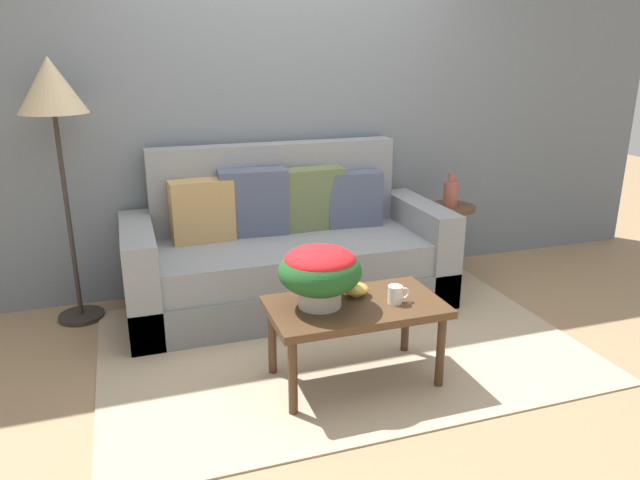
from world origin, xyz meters
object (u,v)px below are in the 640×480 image
at_px(side_table, 449,229).
at_px(floor_lamp, 52,99).
at_px(potted_plant, 320,270).
at_px(coffee_mug, 396,294).
at_px(coffee_table, 355,313).
at_px(snack_bowl, 356,289).
at_px(couch, 286,254).
at_px(table_vase, 451,193).

relative_size(side_table, floor_lamp, 0.35).
relative_size(side_table, potted_plant, 1.38).
bearing_deg(coffee_mug, coffee_table, 163.16).
height_order(coffee_table, coffee_mug, coffee_mug).
distance_m(side_table, floor_lamp, 2.87).
height_order(side_table, snack_bowl, side_table).
bearing_deg(couch, table_vase, 0.63).
distance_m(coffee_mug, snack_bowl, 0.23).
xyz_separation_m(side_table, table_vase, (-0.01, -0.01, 0.28)).
bearing_deg(coffee_mug, side_table, 49.72).
xyz_separation_m(coffee_table, table_vase, (1.22, 1.15, 0.29)).
height_order(floor_lamp, table_vase, floor_lamp).
xyz_separation_m(couch, side_table, (1.29, 0.02, 0.05)).
relative_size(coffee_table, potted_plant, 2.13).
bearing_deg(coffee_table, snack_bowl, 68.34).
bearing_deg(coffee_table, side_table, 43.20).
xyz_separation_m(potted_plant, snack_bowl, (0.22, 0.06, -0.16)).
bearing_deg(potted_plant, side_table, 38.41).
distance_m(potted_plant, coffee_mug, 0.42).
xyz_separation_m(floor_lamp, snack_bowl, (1.48, -1.21, -0.94)).
bearing_deg(table_vase, floor_lamp, 176.73).
bearing_deg(potted_plant, coffee_mug, -13.59).
bearing_deg(side_table, coffee_mug, -130.28).
bearing_deg(potted_plant, table_vase, 38.54).
distance_m(floor_lamp, table_vase, 2.77).
distance_m(couch, coffee_table, 1.14).
xyz_separation_m(potted_plant, table_vase, (1.41, 1.12, 0.04)).
bearing_deg(couch, coffee_mug, -77.71).
bearing_deg(coffee_mug, floor_lamp, 140.26).
xyz_separation_m(couch, table_vase, (1.28, 0.01, 0.34)).
relative_size(floor_lamp, snack_bowl, 11.94).
distance_m(couch, table_vase, 1.32).
relative_size(couch, coffee_table, 2.38).
distance_m(potted_plant, snack_bowl, 0.28).
xyz_separation_m(side_table, snack_bowl, (-1.20, -1.06, 0.08)).
bearing_deg(snack_bowl, coffee_table, -111.66).
bearing_deg(floor_lamp, side_table, -3.11).
distance_m(side_table, table_vase, 0.29).
height_order(couch, floor_lamp, floor_lamp).
relative_size(coffee_table, floor_lamp, 0.54).
height_order(couch, table_vase, couch).
relative_size(coffee_mug, table_vase, 0.49).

